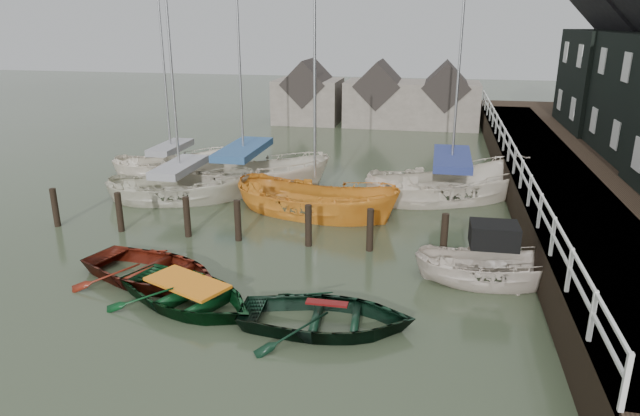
% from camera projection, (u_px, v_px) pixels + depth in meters
% --- Properties ---
extents(ground, '(120.00, 120.00, 0.00)m').
position_uv_depth(ground, '(244.00, 282.00, 16.06)').
color(ground, '#2C3622').
rests_on(ground, ground).
extents(pier, '(3.04, 32.00, 2.70)m').
position_uv_depth(pier, '(543.00, 182.00, 23.31)').
color(pier, black).
rests_on(pier, ground).
extents(mooring_pilings, '(13.72, 0.22, 1.80)m').
position_uv_depth(mooring_pilings, '(240.00, 226.00, 18.90)').
color(mooring_pilings, black).
rests_on(mooring_pilings, ground).
extents(far_sheds, '(14.00, 4.08, 4.39)m').
position_uv_depth(far_sheds, '(376.00, 98.00, 39.47)').
color(far_sheds, '#665B51').
rests_on(far_sheds, ground).
extents(rowboat_red, '(5.20, 4.34, 0.93)m').
position_uv_depth(rowboat_red, '(154.00, 281.00, 16.10)').
color(rowboat_red, '#59180C').
rests_on(rowboat_red, ground).
extents(rowboat_green, '(5.10, 4.49, 0.88)m').
position_uv_depth(rowboat_green, '(189.00, 305.00, 14.77)').
color(rowboat_green, black).
rests_on(rowboat_green, ground).
extents(rowboat_dkgreen, '(4.41, 3.30, 0.87)m').
position_uv_depth(rowboat_dkgreen, '(327.00, 328.00, 13.66)').
color(rowboat_dkgreen, black).
rests_on(rowboat_dkgreen, ground).
extents(motorboat, '(4.27, 1.70, 2.52)m').
position_uv_depth(motorboat, '(490.00, 280.00, 15.94)').
color(motorboat, beige).
rests_on(motorboat, ground).
extents(sailboat_a, '(6.34, 3.87, 11.49)m').
position_uv_depth(sailboat_a, '(182.00, 198.00, 23.32)').
color(sailboat_a, beige).
rests_on(sailboat_a, ground).
extents(sailboat_b, '(7.71, 3.59, 11.25)m').
position_uv_depth(sailboat_b, '(245.00, 186.00, 25.04)').
color(sailboat_b, beige).
rests_on(sailboat_b, ground).
extents(sailboat_c, '(7.10, 4.07, 9.95)m').
position_uv_depth(sailboat_c, '(315.00, 213.00, 21.71)').
color(sailboat_c, orange).
rests_on(sailboat_c, ground).
extents(sailboat_d, '(7.83, 5.58, 13.08)m').
position_uv_depth(sailboat_d, '(449.00, 197.00, 23.50)').
color(sailboat_d, beige).
rests_on(sailboat_d, ground).
extents(sailboat_e, '(5.79, 3.96, 10.17)m').
position_uv_depth(sailboat_e, '(173.00, 172.00, 27.31)').
color(sailboat_e, silver).
rests_on(sailboat_e, ground).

